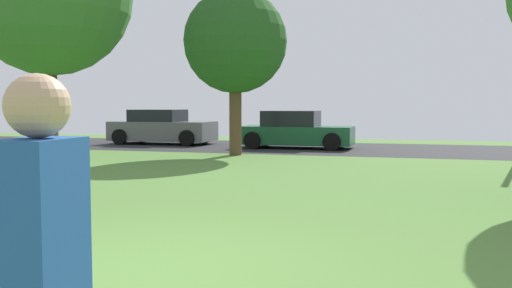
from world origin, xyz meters
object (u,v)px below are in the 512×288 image
maple_tree_far (235,42)px  parked_car_grey (162,128)px  person_walking (42,286)px  parked_car_green (295,131)px

maple_tree_far → parked_car_grey: 6.77m
person_walking → parked_car_grey: bearing=21.0°
maple_tree_far → person_walking: maple_tree_far is taller
person_walking → parked_car_green: size_ratio=0.41×
maple_tree_far → parked_car_green: size_ratio=1.27×
maple_tree_far → person_walking: size_ratio=3.08×
parked_car_grey → maple_tree_far: bearing=-41.2°
maple_tree_far → person_walking: (4.39, -15.34, -2.67)m
maple_tree_far → person_walking: bearing=-74.0°
maple_tree_far → parked_car_grey: size_ratio=1.25×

